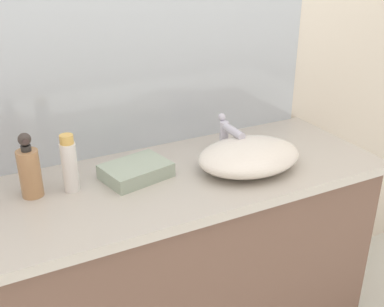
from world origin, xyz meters
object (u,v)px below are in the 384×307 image
at_px(lotion_bottle, 29,170).
at_px(folded_hand_towel, 136,171).
at_px(sink_basin, 249,156).
at_px(perfume_bottle, 70,164).

height_order(lotion_bottle, folded_hand_towel, lotion_bottle).
distance_m(sink_basin, folded_hand_towel, 0.38).
relative_size(lotion_bottle, perfume_bottle, 1.10).
bearing_deg(perfume_bottle, folded_hand_towel, -2.71).
distance_m(perfume_bottle, folded_hand_towel, 0.22).
bearing_deg(folded_hand_towel, sink_basin, -17.43).
distance_m(lotion_bottle, perfume_bottle, 0.12).
distance_m(sink_basin, lotion_bottle, 0.71).
relative_size(sink_basin, lotion_bottle, 1.77).
relative_size(sink_basin, perfume_bottle, 1.95).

